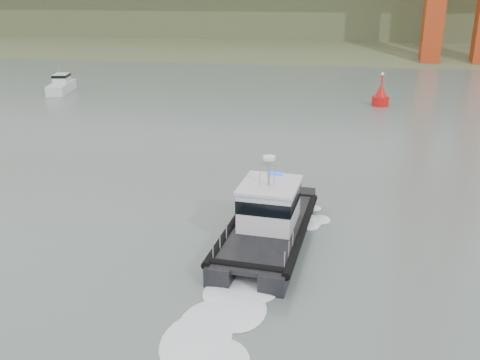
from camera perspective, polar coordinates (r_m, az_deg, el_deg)
name	(u,v)px	position (r m, az deg, el deg)	size (l,w,h in m)	color
ground	(235,310)	(22.08, -0.57, -13.74)	(400.00, 400.00, 0.00)	#55655F
headlands	(328,8)	(143.67, 9.36, 17.65)	(500.00, 105.36, 27.12)	#3D4A2A
patrol_boat	(268,221)	(26.91, 2.99, -4.36)	(4.28, 9.96, 4.72)	black
motorboat	(61,85)	(70.05, -18.52, 9.58)	(3.22, 6.40, 3.37)	silver
nav_buoy	(381,97)	(60.49, 14.77, 8.60)	(1.83, 1.83, 3.80)	#B9100C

